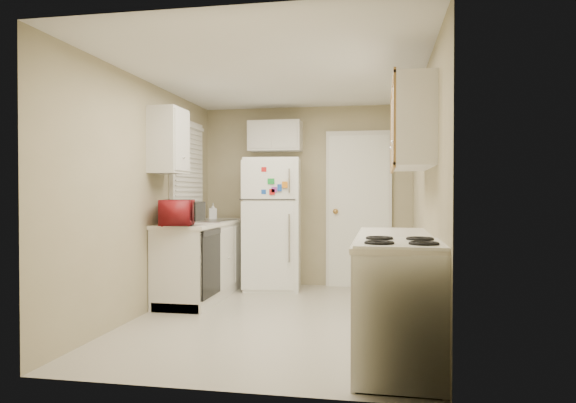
# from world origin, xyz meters

# --- Properties ---
(floor) EXTENTS (3.80, 3.80, 0.00)m
(floor) POSITION_xyz_m (0.00, 0.00, 0.00)
(floor) COLOR beige
(floor) RESTS_ON ground
(ceiling) EXTENTS (3.80, 3.80, 0.00)m
(ceiling) POSITION_xyz_m (0.00, 0.00, 2.40)
(ceiling) COLOR white
(ceiling) RESTS_ON floor
(wall_left) EXTENTS (3.80, 3.80, 0.00)m
(wall_left) POSITION_xyz_m (-1.40, 0.00, 1.20)
(wall_left) COLOR tan
(wall_left) RESTS_ON floor
(wall_right) EXTENTS (3.80, 3.80, 0.00)m
(wall_right) POSITION_xyz_m (1.40, 0.00, 1.20)
(wall_right) COLOR tan
(wall_right) RESTS_ON floor
(wall_back) EXTENTS (2.80, 2.80, 0.00)m
(wall_back) POSITION_xyz_m (0.00, 1.90, 1.20)
(wall_back) COLOR tan
(wall_back) RESTS_ON floor
(wall_front) EXTENTS (2.80, 2.80, 0.00)m
(wall_front) POSITION_xyz_m (0.00, -1.90, 1.20)
(wall_front) COLOR tan
(wall_front) RESTS_ON floor
(left_counter) EXTENTS (0.60, 1.80, 0.90)m
(left_counter) POSITION_xyz_m (-1.10, 0.90, 0.45)
(left_counter) COLOR silver
(left_counter) RESTS_ON floor
(dishwasher) EXTENTS (0.03, 0.58, 0.72)m
(dishwasher) POSITION_xyz_m (-0.81, 0.30, 0.49)
(dishwasher) COLOR black
(dishwasher) RESTS_ON floor
(sink) EXTENTS (0.54, 0.74, 0.16)m
(sink) POSITION_xyz_m (-1.10, 1.05, 0.86)
(sink) COLOR gray
(sink) RESTS_ON left_counter
(microwave) EXTENTS (0.54, 0.40, 0.32)m
(microwave) POSITION_xyz_m (-1.12, 0.15, 1.05)
(microwave) COLOR maroon
(microwave) RESTS_ON left_counter
(soap_bottle) EXTENTS (0.12, 0.12, 0.21)m
(soap_bottle) POSITION_xyz_m (-1.15, 1.39, 1.00)
(soap_bottle) COLOR white
(soap_bottle) RESTS_ON left_counter
(window_blinds) EXTENTS (0.10, 0.98, 1.08)m
(window_blinds) POSITION_xyz_m (-1.36, 1.05, 1.60)
(window_blinds) COLOR silver
(window_blinds) RESTS_ON wall_left
(upper_cabinet_left) EXTENTS (0.30, 0.45, 0.70)m
(upper_cabinet_left) POSITION_xyz_m (-1.25, 0.22, 1.80)
(upper_cabinet_left) COLOR silver
(upper_cabinet_left) RESTS_ON wall_left
(refrigerator) EXTENTS (0.76, 0.75, 1.69)m
(refrigerator) POSITION_xyz_m (-0.39, 1.55, 0.84)
(refrigerator) COLOR white
(refrigerator) RESTS_ON floor
(cabinet_over_fridge) EXTENTS (0.70, 0.30, 0.40)m
(cabinet_over_fridge) POSITION_xyz_m (-0.40, 1.75, 2.00)
(cabinet_over_fridge) COLOR silver
(cabinet_over_fridge) RESTS_ON wall_back
(interior_door) EXTENTS (0.86, 0.06, 2.08)m
(interior_door) POSITION_xyz_m (0.70, 1.86, 1.02)
(interior_door) COLOR white
(interior_door) RESTS_ON floor
(right_counter) EXTENTS (0.60, 2.00, 0.90)m
(right_counter) POSITION_xyz_m (1.10, -0.80, 0.45)
(right_counter) COLOR silver
(right_counter) RESTS_ON floor
(stove) EXTENTS (0.60, 0.73, 0.88)m
(stove) POSITION_xyz_m (1.12, -1.44, 0.44)
(stove) COLOR white
(stove) RESTS_ON floor
(upper_cabinet_right) EXTENTS (0.30, 1.20, 0.70)m
(upper_cabinet_right) POSITION_xyz_m (1.25, -0.50, 1.80)
(upper_cabinet_right) COLOR silver
(upper_cabinet_right) RESTS_ON wall_right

